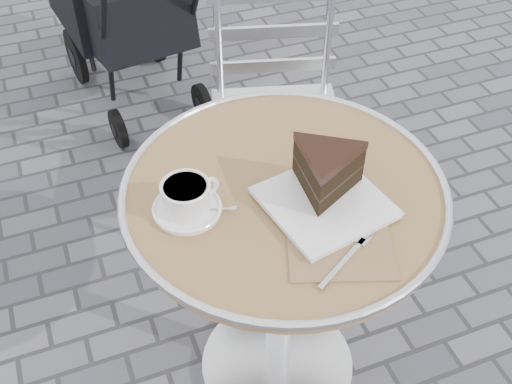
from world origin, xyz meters
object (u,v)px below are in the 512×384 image
object	(u,v)px
baby_stroller	(122,7)
cafe_table	(282,239)
cake_plate_set	(326,178)
bistro_chair	(276,84)
cappuccino_set	(187,199)

from	to	relation	value
baby_stroller	cafe_table	bearing A→B (deg)	-95.27
cafe_table	cake_plate_set	bearing A→B (deg)	-40.08
bistro_chair	baby_stroller	xyz separation A→B (m)	(-0.30, 0.91, -0.14)
cafe_table	cappuccino_set	size ratio (longest dim) A/B	4.53
bistro_chair	baby_stroller	bearing A→B (deg)	124.24
cake_plate_set	bistro_chair	size ratio (longest dim) A/B	0.41
cafe_table	bistro_chair	world-z (taller)	bistro_chair
cafe_table	cake_plate_set	xyz separation A→B (m)	(0.07, -0.06, 0.22)
cappuccino_set	cake_plate_set	world-z (taller)	cake_plate_set
cake_plate_set	baby_stroller	distance (m)	1.63
cafe_table	bistro_chair	xyz separation A→B (m)	(0.24, 0.62, -0.02)
cake_plate_set	bistro_chair	world-z (taller)	bistro_chair
baby_stroller	cake_plate_set	bearing A→B (deg)	-92.92
cappuccino_set	cake_plate_set	xyz separation A→B (m)	(0.28, -0.07, 0.02)
cappuccino_set	bistro_chair	bearing A→B (deg)	40.88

